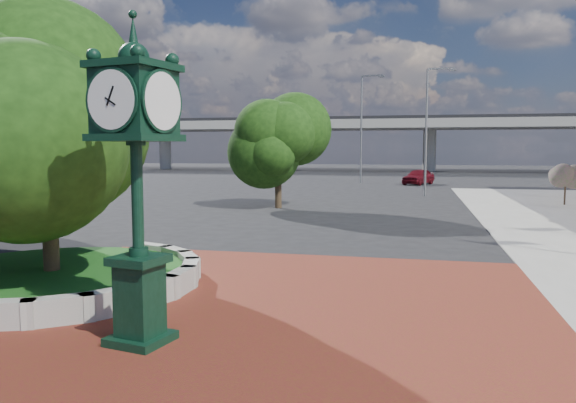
{
  "coord_description": "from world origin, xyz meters",
  "views": [
    {
      "loc": [
        3.24,
        -11.31,
        3.23
      ],
      "look_at": [
        0.31,
        1.5,
        1.97
      ],
      "focal_mm": 35.0,
      "sensor_mm": 36.0,
      "label": 1
    }
  ],
  "objects_px": {
    "parked_car": "(418,177)",
    "street_lamp_near": "(430,122)",
    "street_lamp_far": "(364,120)",
    "post_clock": "(137,169)"
  },
  "relations": [
    {
      "from": "parked_car",
      "to": "street_lamp_near",
      "type": "distance_m",
      "value": 13.17
    },
    {
      "from": "street_lamp_far",
      "to": "parked_car",
      "type": "bearing_deg",
      "value": -9.38
    },
    {
      "from": "post_clock",
      "to": "street_lamp_near",
      "type": "height_order",
      "value": "street_lamp_near"
    },
    {
      "from": "street_lamp_near",
      "to": "street_lamp_far",
      "type": "relative_size",
      "value": 0.86
    },
    {
      "from": "parked_car",
      "to": "street_lamp_near",
      "type": "xyz_separation_m",
      "value": [
        0.59,
        -12.44,
        4.28
      ]
    },
    {
      "from": "post_clock",
      "to": "street_lamp_far",
      "type": "xyz_separation_m",
      "value": [
        -0.41,
        43.82,
        2.86
      ]
    },
    {
      "from": "parked_car",
      "to": "street_lamp_far",
      "type": "relative_size",
      "value": 0.42
    },
    {
      "from": "post_clock",
      "to": "parked_car",
      "type": "height_order",
      "value": "post_clock"
    },
    {
      "from": "parked_car",
      "to": "street_lamp_far",
      "type": "distance_m",
      "value": 7.15
    },
    {
      "from": "parked_car",
      "to": "street_lamp_near",
      "type": "height_order",
      "value": "street_lamp_near"
    }
  ]
}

